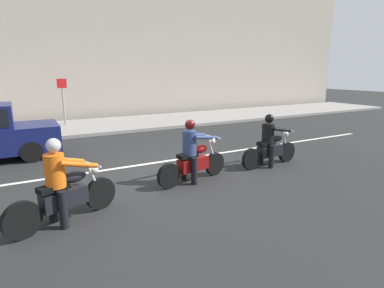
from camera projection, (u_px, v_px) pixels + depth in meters
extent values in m
plane|color=#242424|center=(165.00, 171.00, 8.61)|extent=(80.00, 80.00, 0.00)
cube|color=gray|center=(99.00, 126.00, 15.42)|extent=(40.00, 4.40, 0.14)
cube|color=#A89E8E|center=(78.00, 25.00, 17.15)|extent=(40.00, 1.40, 10.38)
cube|color=silver|center=(166.00, 161.00, 9.58)|extent=(18.00, 0.14, 0.01)
cylinder|color=black|center=(100.00, 193.00, 6.22)|extent=(0.64, 0.35, 0.64)
cylinder|color=black|center=(22.00, 220.00, 5.09)|extent=(0.64, 0.35, 0.64)
cylinder|color=silver|center=(94.00, 179.00, 6.05)|extent=(0.33, 0.18, 0.73)
cube|color=black|center=(64.00, 198.00, 5.62)|extent=(0.87, 0.56, 0.32)
ellipsoid|color=black|center=(74.00, 177.00, 5.71)|extent=(0.53, 0.40, 0.22)
cube|color=black|center=(53.00, 188.00, 5.43)|extent=(0.57, 0.42, 0.10)
cylinder|color=silver|center=(90.00, 163.00, 5.93)|extent=(0.30, 0.67, 0.04)
sphere|color=silver|center=(94.00, 169.00, 6.02)|extent=(0.17, 0.17, 0.17)
cylinder|color=silver|center=(44.00, 207.00, 5.52)|extent=(0.68, 0.32, 0.07)
cylinder|color=black|center=(63.00, 210.00, 5.42)|extent=(0.19, 0.19, 0.69)
cylinder|color=black|center=(52.00, 204.00, 5.67)|extent=(0.19, 0.19, 0.69)
cylinder|color=orange|center=(55.00, 171.00, 5.41)|extent=(0.44, 0.44, 0.60)
cylinder|color=orange|center=(79.00, 164.00, 5.51)|extent=(0.69, 0.35, 0.29)
cylinder|color=orange|center=(66.00, 160.00, 5.78)|extent=(0.69, 0.35, 0.29)
sphere|color=tan|center=(54.00, 147.00, 5.33)|extent=(0.20, 0.20, 0.20)
sphere|color=#B7B7BC|center=(53.00, 145.00, 5.32)|extent=(0.25, 0.25, 0.25)
cylinder|color=black|center=(215.00, 164.00, 8.27)|extent=(0.61, 0.24, 0.60)
cylinder|color=black|center=(169.00, 176.00, 7.31)|extent=(0.61, 0.24, 0.60)
cylinder|color=silver|center=(212.00, 150.00, 8.11)|extent=(0.38, 0.13, 0.83)
cube|color=maroon|center=(193.00, 164.00, 7.76)|extent=(0.87, 0.44, 0.32)
ellipsoid|color=maroon|center=(200.00, 149.00, 7.82)|extent=(0.52, 0.33, 0.22)
cube|color=black|center=(188.00, 156.00, 7.59)|extent=(0.56, 0.34, 0.10)
cylinder|color=silver|center=(210.00, 136.00, 7.98)|extent=(0.18, 0.69, 0.04)
sphere|color=silver|center=(212.00, 141.00, 8.07)|extent=(0.17, 0.17, 0.17)
cylinder|color=silver|center=(180.00, 170.00, 7.72)|extent=(0.70, 0.21, 0.07)
cylinder|color=black|center=(194.00, 171.00, 7.55)|extent=(0.18, 0.18, 0.67)
cylinder|color=black|center=(184.00, 167.00, 7.84)|extent=(0.18, 0.18, 0.67)
cylinder|color=navy|center=(189.00, 143.00, 7.56)|extent=(0.40, 0.40, 0.60)
cylinder|color=navy|center=(206.00, 137.00, 7.59)|extent=(0.71, 0.23, 0.19)
cylinder|color=navy|center=(194.00, 135.00, 7.91)|extent=(0.71, 0.23, 0.19)
sphere|color=tan|center=(190.00, 126.00, 7.48)|extent=(0.20, 0.20, 0.20)
sphere|color=#510F0F|center=(190.00, 125.00, 7.47)|extent=(0.25, 0.25, 0.25)
cylinder|color=black|center=(287.00, 152.00, 9.48)|extent=(0.61, 0.16, 0.60)
cylinder|color=black|center=(251.00, 159.00, 8.71)|extent=(0.61, 0.16, 0.60)
cylinder|color=silver|center=(285.00, 141.00, 9.34)|extent=(0.36, 0.08, 0.77)
cube|color=black|center=(270.00, 151.00, 9.07)|extent=(0.82, 0.33, 0.32)
ellipsoid|color=black|center=(276.00, 138.00, 9.10)|extent=(0.50, 0.27, 0.22)
cube|color=black|center=(266.00, 143.00, 8.92)|extent=(0.53, 0.27, 0.10)
cylinder|color=silver|center=(284.00, 130.00, 9.22)|extent=(0.09, 0.70, 0.04)
sphere|color=silver|center=(286.00, 134.00, 9.30)|extent=(0.17, 0.17, 0.17)
cylinder|color=silver|center=(258.00, 155.00, 9.07)|extent=(0.70, 0.12, 0.07)
cylinder|color=black|center=(271.00, 157.00, 8.85)|extent=(0.16, 0.16, 0.66)
cylinder|color=black|center=(261.00, 154.00, 9.18)|extent=(0.16, 0.16, 0.66)
cylinder|color=black|center=(268.00, 134.00, 8.88)|extent=(0.36, 0.36, 0.55)
cylinder|color=black|center=(282.00, 130.00, 8.85)|extent=(0.69, 0.14, 0.20)
cylinder|color=black|center=(271.00, 128.00, 9.22)|extent=(0.69, 0.14, 0.20)
sphere|color=tan|center=(269.00, 120.00, 8.80)|extent=(0.20, 0.20, 0.20)
sphere|color=black|center=(269.00, 119.00, 8.80)|extent=(0.25, 0.25, 0.25)
cylinder|color=black|center=(31.00, 146.00, 10.11)|extent=(0.64, 1.82, 0.64)
cylinder|color=gray|center=(63.00, 102.00, 15.13)|extent=(0.08, 0.08, 2.24)
cube|color=red|center=(62.00, 83.00, 14.90)|extent=(0.44, 0.03, 0.44)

